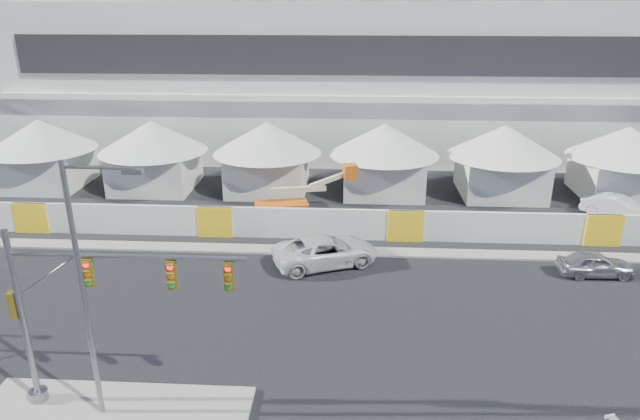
# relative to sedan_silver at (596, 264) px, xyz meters

# --- Properties ---
(ground) EXTENTS (160.00, 160.00, 0.00)m
(ground) POSITION_rel_sedan_silver_xyz_m (-16.00, -10.28, -0.68)
(ground) COLOR black
(ground) RESTS_ON ground
(stadium) EXTENTS (80.00, 24.80, 21.98)m
(stadium) POSITION_rel_sedan_silver_xyz_m (-7.30, 31.22, 8.77)
(stadium) COLOR silver
(stadium) RESTS_ON ground
(tent_row) EXTENTS (53.40, 8.40, 5.40)m
(tent_row) POSITION_rel_sedan_silver_xyz_m (-15.50, 13.72, 2.47)
(tent_row) COLOR silver
(tent_row) RESTS_ON ground
(hoarding_fence) EXTENTS (70.00, 0.25, 2.00)m
(hoarding_fence) POSITION_rel_sedan_silver_xyz_m (-10.00, 4.22, 0.32)
(hoarding_fence) COLOR silver
(hoarding_fence) RESTS_ON ground
(sedan_silver) EXTENTS (1.73, 4.03, 1.36)m
(sedan_silver) POSITION_rel_sedan_silver_xyz_m (0.00, 0.00, 0.00)
(sedan_silver) COLOR #9D9DA1
(sedan_silver) RESTS_ON ground
(pickup_curb) EXTENTS (4.83, 6.60, 1.67)m
(pickup_curb) POSITION_rel_sedan_silver_xyz_m (-14.82, 0.51, 0.16)
(pickup_curb) COLOR silver
(pickup_curb) RESTS_ON ground
(lot_car_a) EXTENTS (4.31, 4.62, 1.55)m
(lot_car_a) POSITION_rel_sedan_silver_xyz_m (4.93, 8.85, 0.10)
(lot_car_a) COLOR silver
(lot_car_a) RESTS_ON ground
(traffic_mast) EXTENTS (8.57, 0.67, 6.94)m
(traffic_mast) POSITION_rel_sedan_silver_xyz_m (-23.17, -11.96, 3.31)
(traffic_mast) COLOR slate
(traffic_mast) RESTS_ON median_island
(streetlight_median) EXTENTS (2.64, 0.26, 9.54)m
(streetlight_median) POSITION_rel_sedan_silver_xyz_m (-22.14, -12.48, 4.95)
(streetlight_median) COLOR gray
(streetlight_median) RESTS_ON median_island
(boom_lift) EXTENTS (7.26, 2.36, 3.60)m
(boom_lift) POSITION_rel_sedan_silver_xyz_m (-17.53, 7.67, 0.29)
(boom_lift) COLOR #CF5B13
(boom_lift) RESTS_ON ground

